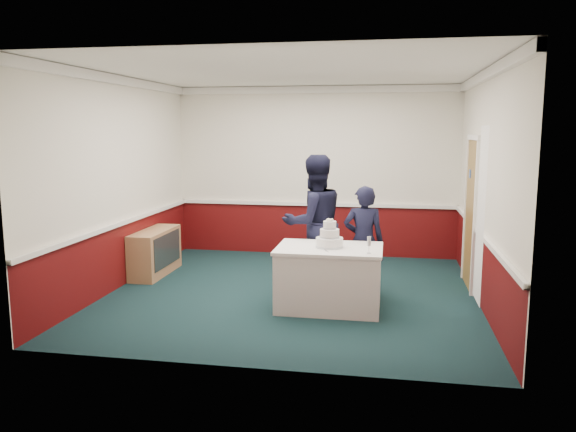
% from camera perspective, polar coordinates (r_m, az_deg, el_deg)
% --- Properties ---
extents(ground, '(5.00, 5.00, 0.00)m').
position_cam_1_polar(ground, '(7.87, 0.38, -7.83)').
color(ground, '#132F2F').
rests_on(ground, ground).
extents(room_shell, '(5.00, 5.00, 3.00)m').
position_cam_1_polar(room_shell, '(8.13, 1.68, 6.78)').
color(room_shell, silver).
rests_on(room_shell, ground).
extents(sideboard, '(0.41, 1.20, 0.70)m').
position_cam_1_polar(sideboard, '(9.02, -13.34, -3.60)').
color(sideboard, tan).
rests_on(sideboard, ground).
extents(cake_table, '(1.32, 0.92, 0.79)m').
position_cam_1_polar(cake_table, '(7.16, 4.19, -6.21)').
color(cake_table, white).
rests_on(cake_table, ground).
extents(wedding_cake, '(0.35, 0.35, 0.36)m').
position_cam_1_polar(wedding_cake, '(7.05, 4.24, -2.29)').
color(wedding_cake, white).
rests_on(wedding_cake, cake_table).
extents(cake_knife, '(0.11, 0.21, 0.00)m').
position_cam_1_polar(cake_knife, '(6.88, 3.81, -3.48)').
color(cake_knife, silver).
rests_on(cake_knife, cake_table).
extents(champagne_flute, '(0.05, 0.05, 0.21)m').
position_cam_1_polar(champagne_flute, '(6.74, 8.23, -2.64)').
color(champagne_flute, silver).
rests_on(champagne_flute, cake_table).
extents(person_man, '(1.17, 1.11, 1.91)m').
position_cam_1_polar(person_man, '(7.86, 2.65, -0.71)').
color(person_man, black).
rests_on(person_man, ground).
extents(person_woman, '(0.58, 0.40, 1.51)m').
position_cam_1_polar(person_woman, '(7.70, 7.67, -2.51)').
color(person_woman, black).
rests_on(person_woman, ground).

